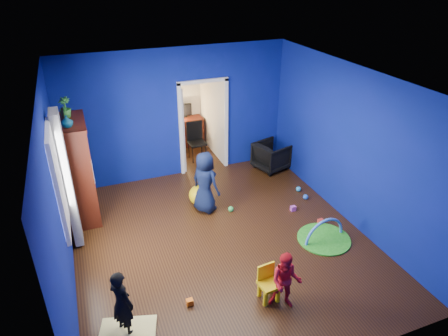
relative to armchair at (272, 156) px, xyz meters
name	(u,v)px	position (x,y,z in m)	size (l,w,h in m)	color
floor	(222,241)	(-2.10, -2.20, -0.33)	(5.00, 5.50, 0.01)	black
ceiling	(221,81)	(-2.10, -2.20, 2.57)	(5.00, 5.50, 0.01)	white
wall_back	(177,115)	(-2.10, 0.55, 1.12)	(5.00, 0.02, 2.90)	navy
wall_front	(315,284)	(-2.10, -4.95, 1.12)	(5.00, 0.02, 2.90)	navy
wall_left	(57,199)	(-4.60, -2.20, 1.12)	(0.02, 5.50, 2.90)	navy
wall_right	(350,146)	(0.40, -2.20, 1.12)	(0.02, 5.50, 2.90)	navy
alcove	(192,108)	(-1.50, 1.42, 0.92)	(1.00, 1.75, 2.50)	silver
armchair	(272,156)	(0.00, 0.00, 0.00)	(0.70, 0.72, 0.66)	black
child_black	(122,303)	(-4.00, -3.54, 0.18)	(0.37, 0.24, 1.01)	black
child_navy	(205,182)	(-2.05, -1.14, 0.30)	(0.62, 0.40, 1.26)	#10153B
toddler_red	(286,281)	(-1.79, -3.92, 0.13)	(0.45, 0.35, 0.92)	#B6132A
vase	(67,122)	(-4.32, -0.75, 1.73)	(0.20, 0.20, 0.21)	#0D646B
potted_plant	(65,107)	(-4.32, -0.23, 1.81)	(0.20, 0.20, 0.37)	#348D33
tv_armoire	(77,171)	(-4.32, -0.45, 0.65)	(0.58, 1.14, 1.96)	#381309
crt_tv	(79,168)	(-4.28, -0.45, 0.69)	(0.46, 0.70, 0.54)	silver
yellow_blanket	(127,335)	(-4.00, -3.64, -0.31)	(0.75, 0.60, 0.03)	#F2E07A
hopper_ball	(199,195)	(-2.10, -0.89, -0.12)	(0.42, 0.42, 0.42)	yellow
kid_chair	(269,286)	(-1.94, -3.72, -0.08)	(0.28, 0.28, 0.50)	yellow
play_mat	(324,239)	(-0.37, -2.81, -0.32)	(0.95, 0.95, 0.03)	green
toy_arch	(324,238)	(-0.37, -2.81, -0.31)	(0.85, 0.85, 0.05)	#3F8CD8
window_left	(57,181)	(-4.58, -1.85, 1.22)	(0.03, 0.95, 1.55)	white
curtain	(67,181)	(-4.47, -1.30, 0.92)	(0.14, 0.42, 2.40)	slate
doorway	(204,128)	(-1.50, 0.55, 0.72)	(1.16, 0.10, 2.10)	white
study_desk	(186,132)	(-1.50, 2.06, 0.05)	(0.88, 0.44, 0.75)	#3D140A
desk_monitor	(184,110)	(-1.50, 2.18, 0.62)	(0.40, 0.05, 0.32)	black
desk_lamp	(174,113)	(-1.78, 2.12, 0.60)	(0.14, 0.14, 0.14)	#FFD88C
folding_chair	(197,142)	(-1.50, 1.10, 0.13)	(0.40, 0.40, 0.92)	black
book_shelf	(182,69)	(-1.50, 2.17, 1.69)	(0.88, 0.24, 0.04)	white
toy_0	(321,222)	(-0.16, -2.39, -0.28)	(0.10, 0.08, 0.10)	red
toy_1	(306,197)	(0.04, -1.51, -0.27)	(0.11, 0.11, 0.11)	blue
toy_2	(190,302)	(-3.06, -3.42, -0.28)	(0.10, 0.08, 0.10)	orange
toy_3	(231,209)	(-1.59, -1.37, -0.27)	(0.11, 0.11, 0.11)	green
toy_4	(293,208)	(-0.42, -1.80, -0.28)	(0.10, 0.08, 0.10)	#BF47B1
toy_5	(299,189)	(0.07, -1.17, -0.27)	(0.11, 0.11, 0.11)	#299DE9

